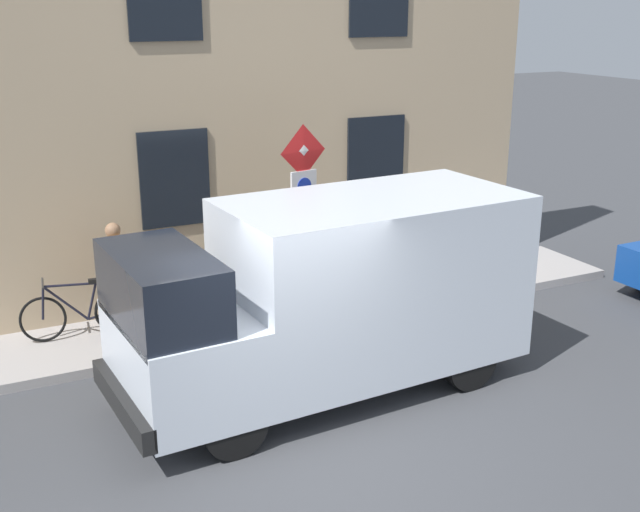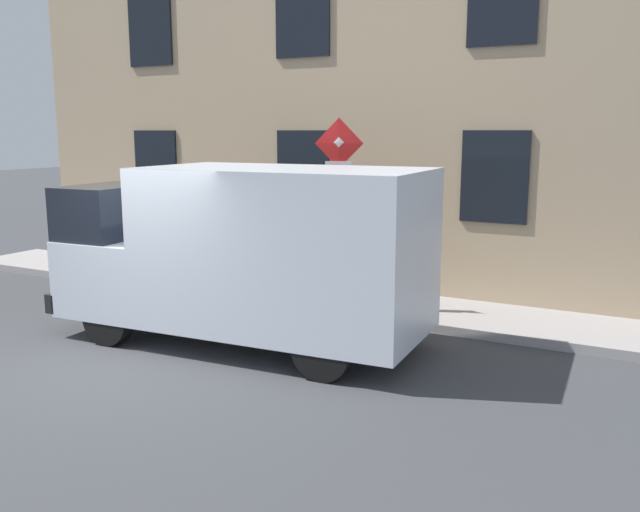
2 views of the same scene
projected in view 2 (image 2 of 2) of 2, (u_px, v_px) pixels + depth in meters
name	position (u px, v px, depth m)	size (l,w,h in m)	color
ground_plane	(121.00, 362.00, 8.84)	(80.00, 80.00, 0.00)	#3E4043
sidewalk_slab	(281.00, 293.00, 12.32)	(1.72, 15.02, 0.14)	#A39C99
building_facade	(312.00, 103.00, 12.74)	(0.75, 13.02, 7.01)	tan
sign_post_stacked	(339.00, 187.00, 10.70)	(0.19, 0.55, 2.92)	#474C47
delivery_van	(247.00, 251.00, 9.41)	(2.30, 5.44, 2.50)	silver
bicycle_green	(360.00, 274.00, 11.85)	(0.46, 1.72, 0.89)	black
bicycle_purple	(308.00, 268.00, 12.32)	(0.49, 1.72, 0.89)	black
bicycle_orange	(261.00, 263.00, 12.80)	(0.46, 1.72, 0.89)	black
bicycle_black	(216.00, 259.00, 13.28)	(0.46, 1.72, 0.89)	black
pedestrian	(231.00, 234.00, 12.75)	(0.42, 0.29, 1.72)	#262B47
litter_bin	(227.00, 266.00, 12.16)	(0.44, 0.44, 0.90)	#2D5133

